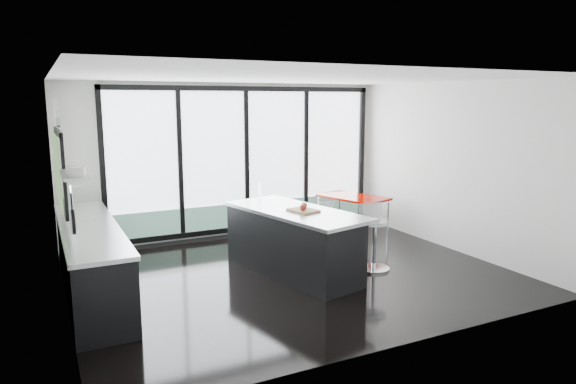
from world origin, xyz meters
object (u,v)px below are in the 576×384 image
island (292,241)px  bar_stool_near (374,245)px  red_table (353,214)px  bar_stool_far (330,232)px

island → bar_stool_near: size_ratio=3.24×
red_table → bar_stool_near: bearing=-115.5°
island → bar_stool_far: 1.31m
island → bar_stool_far: bearing=34.3°
bar_stool_near → bar_stool_far: bar_stool_near is taller
bar_stool_near → red_table: size_ratio=0.59×
bar_stool_near → bar_stool_far: size_ratio=1.22×
island → bar_stool_near: bearing=-19.3°
bar_stool_near → island: bearing=170.0°
bar_stool_far → red_table: (1.05, 0.91, 0.03)m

